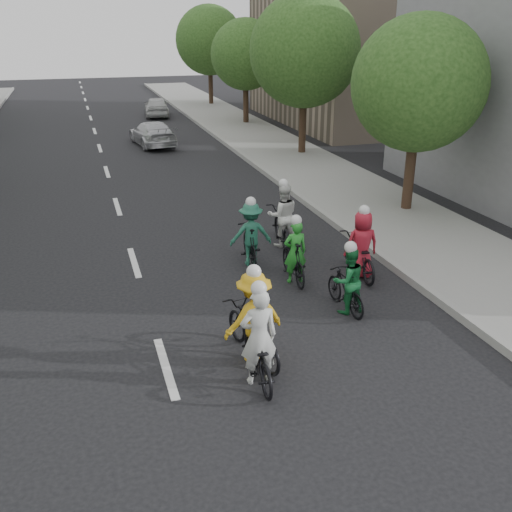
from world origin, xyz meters
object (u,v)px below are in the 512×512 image
cyclist_6 (282,222)px  follow_car_trail (157,107)px  cyclist_0 (253,325)px  cyclist_1 (257,349)px  cyclist_5 (250,238)px  follow_car_lead (152,134)px  cyclist_4 (347,285)px  cyclist_2 (360,251)px  cyclist_3 (294,257)px

cyclist_6 → follow_car_trail: (0.17, 24.34, -0.04)m
cyclist_0 → cyclist_1: size_ratio=1.07×
cyclist_5 → follow_car_lead: cyclist_5 is taller
cyclist_1 → follow_car_trail: size_ratio=0.51×
cyclist_4 → cyclist_5: cyclist_5 is taller
cyclist_5 → cyclist_6: (1.20, 1.00, -0.02)m
cyclist_4 → cyclist_1: bearing=32.1°
cyclist_0 → cyclist_5: size_ratio=1.14×
cyclist_6 → follow_car_lead: 14.92m
cyclist_0 → cyclist_2: bearing=-152.9°
cyclist_0 → cyclist_1: bearing=68.4°
cyclist_6 → cyclist_0: bearing=73.8°
follow_car_lead → cyclist_6: bearing=88.5°
cyclist_5 → follow_car_lead: size_ratio=0.43×
cyclist_6 → cyclist_1: bearing=75.2°
cyclist_0 → cyclist_2: 4.45m
cyclist_2 → cyclist_3: bearing=-1.3°
cyclist_4 → follow_car_lead: 18.95m
cyclist_2 → cyclist_3: 1.61m
cyclist_3 → follow_car_trail: bearing=-87.9°
cyclist_2 → follow_car_trail: (-0.89, 26.83, 0.01)m
cyclist_2 → cyclist_5: size_ratio=1.10×
cyclist_1 → cyclist_0: bearing=-97.8°
cyclist_4 → follow_car_lead: cyclist_4 is taller
cyclist_3 → cyclist_4: (0.50, -1.76, 0.01)m
cyclist_0 → cyclist_6: 5.78m
cyclist_1 → cyclist_3: (2.03, 3.59, -0.01)m
cyclist_2 → follow_car_lead: (-2.49, 17.34, -0.03)m
cyclist_4 → cyclist_6: bearing=-94.2°
cyclist_4 → follow_car_trail: size_ratio=0.43×
follow_car_lead → cyclist_4: bearing=87.2°
cyclist_3 → cyclist_5: bearing=-59.1°
cyclist_0 → cyclist_2: size_ratio=1.03×
cyclist_3 → follow_car_lead: 17.17m
cyclist_3 → cyclist_4: size_ratio=1.08×
cyclist_4 → follow_car_trail: bearing=-94.2°
cyclist_2 → follow_car_lead: cyclist_2 is taller
cyclist_4 → cyclist_6: cyclist_6 is taller
cyclist_0 → cyclist_1: 0.67m
cyclist_1 → cyclist_6: 6.42m
cyclist_2 → cyclist_4: bearing=60.7°
cyclist_1 → cyclist_2: cyclist_1 is taller
cyclist_1 → cyclist_4: (2.54, 1.83, -0.01)m
cyclist_1 → follow_car_lead: 20.77m
cyclist_2 → follow_car_trail: cyclist_2 is taller
cyclist_3 → follow_car_trail: size_ratio=0.46×
cyclist_5 → follow_car_trail: cyclist_5 is taller
cyclist_5 → cyclist_4: bearing=117.4°
cyclist_2 → cyclist_4: (-1.10, -1.56, -0.03)m
cyclist_4 → cyclist_6: size_ratio=0.79×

